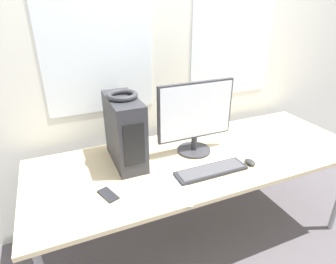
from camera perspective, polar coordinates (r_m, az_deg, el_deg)
wall_back at (r=2.25m, az=0.42°, el=15.09°), size 8.00×0.07×2.70m
desk at (r=2.00m, az=6.86°, el=-5.95°), size 2.33×0.86×0.76m
pc_tower at (r=1.83m, az=-8.79°, el=0.23°), size 0.18×0.43×0.45m
headphones at (r=1.74m, az=-9.32°, el=7.37°), size 0.19×0.19×0.03m
monitor_main at (r=1.92m, az=5.60°, el=3.21°), size 0.55×0.24×0.51m
keyboard at (r=1.81m, az=8.74°, el=-7.75°), size 0.47×0.13×0.02m
mouse at (r=1.94m, az=16.30°, el=-5.88°), size 0.06×0.09×0.03m
cell_phone at (r=1.64m, az=-12.08°, el=-12.35°), size 0.11×0.15×0.01m
paper_sheet_left at (r=1.64m, az=0.45°, el=-11.82°), size 0.29×0.34×0.00m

